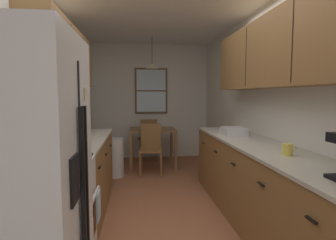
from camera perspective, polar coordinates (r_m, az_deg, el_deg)
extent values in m
plane|color=#995B3D|center=(3.95, -1.57, -15.97)|extent=(12.00, 12.00, 0.00)
cube|color=silver|center=(3.81, -22.30, 2.56)|extent=(0.10, 9.00, 2.55)
cube|color=silver|center=(4.03, 17.90, 2.82)|extent=(0.10, 9.00, 2.55)
cube|color=silver|center=(6.33, -3.69, 3.82)|extent=(4.40, 0.10, 2.55)
cube|color=white|center=(3.86, -1.68, 22.76)|extent=(4.40, 9.00, 0.08)
cube|color=white|center=(1.66, -29.69, -15.12)|extent=(0.70, 0.72, 1.73)
cube|color=black|center=(1.58, -17.23, -17.73)|extent=(0.01, 0.01, 1.56)
cube|color=black|center=(1.55, -16.98, -18.32)|extent=(0.02, 0.02, 1.11)
cube|color=black|center=(1.62, -16.45, -17.21)|extent=(0.02, 0.02, 1.11)
cube|color=black|center=(1.36, -18.66, -11.54)|extent=(0.01, 0.15, 0.22)
cube|color=beige|center=(1.63, -16.64, 5.20)|extent=(0.01, 0.05, 0.07)
cube|color=white|center=(2.44, -23.27, -18.76)|extent=(0.62, 0.64, 0.90)
cube|color=black|center=(2.39, -15.51, -19.89)|extent=(0.01, 0.45, 0.30)
cube|color=silver|center=(2.30, -15.01, -15.17)|extent=(0.02, 0.51, 0.02)
cube|color=black|center=(2.30, -23.68, -8.19)|extent=(0.59, 0.61, 0.02)
cube|color=white|center=(2.38, -30.25, -5.81)|extent=(0.06, 0.64, 0.20)
cylinder|color=#2D2D2D|center=(2.21, -28.29, -8.49)|extent=(0.15, 0.15, 0.01)
cylinder|color=#2D2D2D|center=(2.47, -25.85, -7.00)|extent=(0.15, 0.15, 0.01)
cylinder|color=#2D2D2D|center=(2.12, -21.17, -8.76)|extent=(0.15, 0.15, 0.01)
cylinder|color=#2D2D2D|center=(2.39, -19.46, -7.16)|extent=(0.15, 0.15, 0.01)
cube|color=black|center=(2.29, -27.32, 11.25)|extent=(0.38, 0.59, 0.33)
cube|color=black|center=(2.18, -23.01, 11.77)|extent=(0.01, 0.36, 0.21)
cube|color=#2D2D33|center=(2.43, -21.24, 11.11)|extent=(0.01, 0.12, 0.21)
cube|color=brown|center=(3.60, -17.56, -11.00)|extent=(0.60, 1.86, 0.87)
cube|color=#B7B2A3|center=(3.51, -17.76, -3.91)|extent=(0.63, 1.88, 0.03)
cube|color=black|center=(2.89, -13.91, -9.46)|extent=(0.02, 0.10, 0.01)
cube|color=black|center=(3.49, -12.61, -6.91)|extent=(0.02, 0.10, 0.01)
cube|color=black|center=(4.10, -11.70, -5.10)|extent=(0.02, 0.10, 0.01)
cube|color=brown|center=(3.47, -20.69, 12.09)|extent=(0.32, 1.96, 0.64)
cube|color=#2D2319|center=(3.12, -19.20, 12.95)|extent=(0.01, 0.01, 0.59)
cube|color=#2D2319|center=(3.75, -17.00, 11.65)|extent=(0.01, 0.01, 0.59)
cube|color=brown|center=(3.21, 18.55, -13.06)|extent=(0.60, 3.27, 0.87)
cube|color=#B7B2A3|center=(3.10, 18.79, -5.12)|extent=(0.63, 3.29, 0.03)
cube|color=black|center=(1.90, 27.40, -17.81)|extent=(0.02, 0.10, 0.01)
cube|color=black|center=(2.44, 18.59, -12.39)|extent=(0.02, 0.10, 0.01)
cube|color=black|center=(3.02, 13.25, -8.84)|extent=(0.02, 0.10, 0.01)
cube|color=black|center=(3.62, 9.73, -6.41)|extent=(0.02, 0.10, 0.01)
cube|color=black|center=(4.25, 7.25, -4.68)|extent=(0.02, 0.10, 0.01)
cube|color=brown|center=(3.10, 22.14, 13.08)|extent=(0.32, 2.97, 0.74)
cube|color=#2D2319|center=(2.60, 24.22, 14.62)|extent=(0.01, 0.01, 0.68)
cube|color=#2D2319|center=(3.47, 15.74, 12.37)|extent=(0.01, 0.01, 0.68)
cube|color=brown|center=(5.54, -3.23, -1.99)|extent=(0.90, 0.74, 0.03)
cube|color=brown|center=(5.26, -7.65, -6.56)|extent=(0.06, 0.06, 0.72)
cube|color=brown|center=(5.31, 1.61, -6.40)|extent=(0.06, 0.06, 0.72)
cube|color=brown|center=(5.93, -7.52, -5.21)|extent=(0.06, 0.06, 0.72)
cube|color=brown|center=(5.97, 0.68, -5.09)|extent=(0.06, 0.06, 0.72)
cube|color=brown|center=(4.94, -3.56, -6.20)|extent=(0.43, 0.43, 0.04)
cube|color=brown|center=(5.08, -3.50, -3.30)|extent=(0.37, 0.06, 0.45)
cylinder|color=brown|center=(4.81, -1.43, -9.36)|extent=(0.04, 0.04, 0.43)
cylinder|color=brown|center=(4.83, -5.81, -9.34)|extent=(0.04, 0.04, 0.43)
cylinder|color=brown|center=(5.17, -1.43, -8.34)|extent=(0.04, 0.04, 0.43)
cylinder|color=brown|center=(5.18, -5.51, -8.33)|extent=(0.04, 0.04, 0.43)
cube|color=brown|center=(6.22, -4.21, -3.84)|extent=(0.43, 0.43, 0.04)
cube|color=brown|center=(6.01, -4.00, -1.99)|extent=(0.37, 0.07, 0.45)
cylinder|color=brown|center=(6.42, -6.03, -5.69)|extent=(0.04, 0.04, 0.43)
cylinder|color=brown|center=(6.46, -2.80, -5.59)|extent=(0.04, 0.04, 0.43)
cylinder|color=brown|center=(6.06, -5.68, -6.33)|extent=(0.04, 0.04, 0.43)
cylinder|color=brown|center=(6.11, -2.27, -6.22)|extent=(0.04, 0.04, 0.43)
cylinder|color=black|center=(5.57, -3.32, 14.17)|extent=(0.01, 0.01, 0.51)
cone|color=beige|center=(5.53, -3.30, 11.03)|extent=(0.27, 0.27, 0.10)
sphere|color=white|center=(5.53, -3.30, 11.24)|extent=(0.06, 0.06, 0.06)
cube|color=brown|center=(6.26, -3.49, 6.02)|extent=(0.73, 0.04, 1.02)
cube|color=silver|center=(6.24, -3.49, 6.02)|extent=(0.65, 0.01, 0.94)
cube|color=brown|center=(6.24, -3.48, 6.02)|extent=(0.65, 0.02, 0.03)
cylinder|color=silver|center=(4.94, -10.93, -7.65)|extent=(0.31, 0.31, 0.67)
cylinder|color=#265999|center=(2.81, -20.60, -4.21)|extent=(0.11, 0.11, 0.16)
cylinder|color=white|center=(2.80, -20.66, -2.40)|extent=(0.12, 0.12, 0.02)
cube|color=silver|center=(2.50, -14.14, -16.71)|extent=(0.02, 0.16, 0.24)
cylinder|color=#E5CC4C|center=(2.63, 23.41, -5.59)|extent=(0.09, 0.09, 0.10)
torus|color=#E5CC4C|center=(2.66, 24.47, -5.41)|extent=(0.05, 0.01, 0.05)
cube|color=silver|center=(3.72, 13.33, -2.28)|extent=(0.28, 0.34, 0.10)
cylinder|color=#E0D14C|center=(5.55, -4.17, -1.50)|extent=(0.19, 0.19, 0.06)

